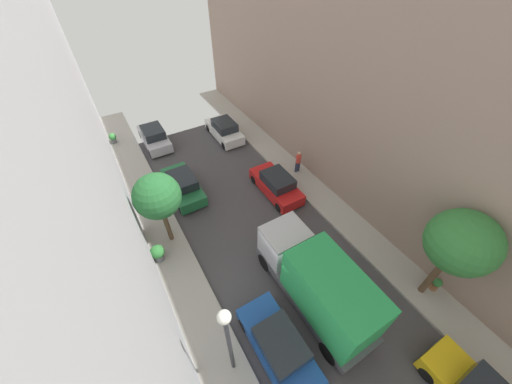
# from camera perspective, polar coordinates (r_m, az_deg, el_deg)

# --- Properties ---
(ground) EXTENTS (32.00, 32.00, 0.00)m
(ground) POSITION_cam_1_polar(r_m,az_deg,el_deg) (15.57, 6.54, -15.32)
(ground) COLOR #423F42
(sidewalk_left) EXTENTS (2.00, 44.00, 0.15)m
(sidewalk_left) POSITION_cam_1_polar(r_m,az_deg,el_deg) (14.52, -11.24, -23.70)
(sidewalk_left) COLOR #A8A399
(sidewalk_left) RESTS_ON ground
(sidewalk_right) EXTENTS (2.00, 44.00, 0.15)m
(sidewalk_right) POSITION_cam_1_polar(r_m,az_deg,el_deg) (17.90, 19.80, -7.35)
(sidewalk_right) COLOR #A8A399
(sidewalk_right) RESTS_ON ground
(building_right) EXTENTS (6.00, 44.00, 16.10)m
(building_right) POSITION_cam_1_polar(r_m,az_deg,el_deg) (16.50, 36.84, 17.13)
(building_right) COLOR gray
(building_right) RESTS_ON ground
(parked_car_left_1) EXTENTS (1.78, 4.20, 1.57)m
(parked_car_left_1) POSITION_cam_1_polar(r_m,az_deg,el_deg) (13.23, 4.65, -28.83)
(parked_car_left_1) COLOR #194799
(parked_car_left_1) RESTS_ON ground
(parked_car_left_2) EXTENTS (1.78, 4.20, 1.57)m
(parked_car_left_2) POSITION_cam_1_polar(r_m,az_deg,el_deg) (19.24, -14.69, 1.35)
(parked_car_left_2) COLOR #1E6638
(parked_car_left_2) RESTS_ON ground
(parked_car_left_3) EXTENTS (1.78, 4.20, 1.57)m
(parked_car_left_3) POSITION_cam_1_polar(r_m,az_deg,el_deg) (24.67, -20.07, 10.51)
(parked_car_left_3) COLOR silver
(parked_car_left_3) RESTS_ON ground
(parked_car_right_2) EXTENTS (1.78, 4.20, 1.57)m
(parked_car_right_2) POSITION_cam_1_polar(r_m,az_deg,el_deg) (18.70, 4.19, 1.50)
(parked_car_right_2) COLOR red
(parked_car_right_2) RESTS_ON ground
(parked_car_right_3) EXTENTS (1.78, 4.20, 1.57)m
(parked_car_right_3) POSITION_cam_1_polar(r_m,az_deg,el_deg) (24.26, -6.48, 12.45)
(parked_car_right_3) COLOR white
(parked_car_right_3) RESTS_ON ground
(delivery_truck) EXTENTS (2.26, 6.60, 3.38)m
(delivery_truck) POSITION_cam_1_polar(r_m,az_deg,el_deg) (13.34, 12.52, -17.71)
(delivery_truck) COLOR #4C4C51
(delivery_truck) RESTS_ON ground
(pedestrian) EXTENTS (0.40, 0.36, 1.72)m
(pedestrian) POSITION_cam_1_polar(r_m,az_deg,el_deg) (20.27, 8.62, 6.28)
(pedestrian) COLOR #2D334C
(pedestrian) RESTS_ON sidewalk_right
(street_tree_1) EXTENTS (2.76, 2.76, 5.39)m
(street_tree_1) POSITION_cam_1_polar(r_m,az_deg,el_deg) (14.00, 36.43, -8.34)
(street_tree_1) COLOR brown
(street_tree_1) RESTS_ON sidewalk_right
(street_tree_2) EXTENTS (2.38, 2.38, 4.64)m
(street_tree_2) POSITION_cam_1_polar(r_m,az_deg,el_deg) (14.64, -19.52, -0.87)
(street_tree_2) COLOR brown
(street_tree_2) RESTS_ON sidewalk_left
(potted_plant_1) EXTENTS (0.75, 0.75, 1.08)m
(potted_plant_1) POSITION_cam_1_polar(r_m,az_deg,el_deg) (15.97, -19.44, -11.60)
(potted_plant_1) COLOR slate
(potted_plant_1) RESTS_ON sidewalk_left
(potted_plant_3) EXTENTS (0.57, 0.57, 0.85)m
(potted_plant_3) POSITION_cam_1_polar(r_m,az_deg,el_deg) (26.12, -27.21, 9.86)
(potted_plant_3) COLOR slate
(potted_plant_3) RESTS_ON sidewalk_left
(potted_plant_4) EXTENTS (0.43, 0.43, 0.81)m
(potted_plant_4) POSITION_cam_1_polar(r_m,az_deg,el_deg) (16.88, 32.90, -15.50)
(potted_plant_4) COLOR brown
(potted_plant_4) RESTS_ON sidewalk_right
(lamp_post) EXTENTS (0.44, 0.44, 5.16)m
(lamp_post) POSITION_cam_1_polar(r_m,az_deg,el_deg) (10.34, -5.80, -27.19)
(lamp_post) COLOR #333338
(lamp_post) RESTS_ON sidewalk_left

